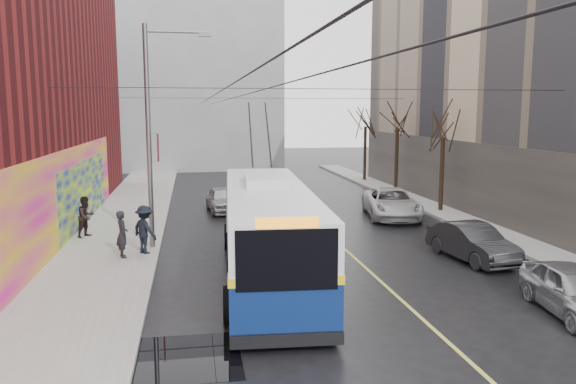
# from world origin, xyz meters

# --- Properties ---
(ground) EXTENTS (140.00, 140.00, 0.00)m
(ground) POSITION_xyz_m (0.00, 0.00, 0.00)
(ground) COLOR black
(ground) RESTS_ON ground
(sidewalk_left) EXTENTS (4.00, 60.00, 0.15)m
(sidewalk_left) POSITION_xyz_m (-8.00, 12.00, 0.07)
(sidewalk_left) COLOR gray
(sidewalk_left) RESTS_ON ground
(sidewalk_right) EXTENTS (2.00, 60.00, 0.15)m
(sidewalk_right) POSITION_xyz_m (9.00, 12.00, 0.07)
(sidewalk_right) COLOR gray
(sidewalk_right) RESTS_ON ground
(lane_line) EXTENTS (0.12, 50.00, 0.01)m
(lane_line) POSITION_xyz_m (1.50, 14.00, 0.00)
(lane_line) COLOR #BFB74C
(lane_line) RESTS_ON ground
(building_far) EXTENTS (20.50, 12.10, 18.00)m
(building_far) POSITION_xyz_m (-6.00, 44.99, 9.02)
(building_far) COLOR gray
(building_far) RESTS_ON ground
(streetlight_pole) EXTENTS (2.65, 0.60, 9.00)m
(streetlight_pole) POSITION_xyz_m (-6.14, 10.00, 4.85)
(streetlight_pole) COLOR slate
(streetlight_pole) RESTS_ON ground
(catenary_wires) EXTENTS (18.00, 60.00, 0.22)m
(catenary_wires) POSITION_xyz_m (-2.54, 14.77, 6.25)
(catenary_wires) COLOR black
(tree_near) EXTENTS (3.20, 3.20, 6.40)m
(tree_near) POSITION_xyz_m (9.00, 16.00, 4.98)
(tree_near) COLOR black
(tree_near) RESTS_ON ground
(tree_mid) EXTENTS (3.20, 3.20, 6.68)m
(tree_mid) POSITION_xyz_m (9.00, 23.00, 5.25)
(tree_mid) COLOR black
(tree_mid) RESTS_ON ground
(tree_far) EXTENTS (3.20, 3.20, 6.57)m
(tree_far) POSITION_xyz_m (9.00, 30.00, 5.14)
(tree_far) COLOR black
(tree_far) RESTS_ON ground
(puddle) EXTENTS (2.53, 2.67, 0.01)m
(puddle) POSITION_xyz_m (-4.88, -0.45, 0.00)
(puddle) COLOR black
(puddle) RESTS_ON ground
(pigeons_flying) EXTENTS (2.37, 2.65, 2.92)m
(pigeons_flying) POSITION_xyz_m (-2.62, 9.49, 6.83)
(pigeons_flying) COLOR slate
(trolleybus) EXTENTS (3.58, 12.84, 6.02)m
(trolleybus) POSITION_xyz_m (-2.14, 5.56, 1.67)
(trolleybus) COLOR navy
(trolleybus) RESTS_ON ground
(parked_car_a) EXTENTS (2.21, 4.32, 1.41)m
(parked_car_a) POSITION_xyz_m (5.80, 0.55, 0.70)
(parked_car_a) COLOR #97989C
(parked_car_a) RESTS_ON ground
(parked_car_b) EXTENTS (2.04, 4.45, 1.41)m
(parked_car_b) POSITION_xyz_m (5.80, 6.35, 0.71)
(parked_car_b) COLOR #29292C
(parked_car_b) RESTS_ON ground
(parked_car_c) EXTENTS (3.46, 5.89, 1.54)m
(parked_car_c) POSITION_xyz_m (5.80, 15.13, 0.77)
(parked_car_c) COLOR silver
(parked_car_c) RESTS_ON ground
(following_car) EXTENTS (1.99, 4.22, 1.40)m
(following_car) POSITION_xyz_m (-2.96, 18.31, 0.70)
(following_car) COLOR #A8A9AD
(following_car) RESTS_ON ground
(pedestrian_a) EXTENTS (0.61, 0.75, 1.79)m
(pedestrian_a) POSITION_xyz_m (-7.29, 8.51, 1.04)
(pedestrian_a) COLOR black
(pedestrian_a) RESTS_ON sidewalk_left
(pedestrian_b) EXTENTS (1.07, 1.11, 1.80)m
(pedestrian_b) POSITION_xyz_m (-9.27, 12.38, 1.05)
(pedestrian_b) COLOR black
(pedestrian_b) RESTS_ON sidewalk_left
(pedestrian_c) EXTENTS (1.33, 1.37, 1.88)m
(pedestrian_c) POSITION_xyz_m (-6.50, 8.98, 1.09)
(pedestrian_c) COLOR black
(pedestrian_c) RESTS_ON sidewalk_left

